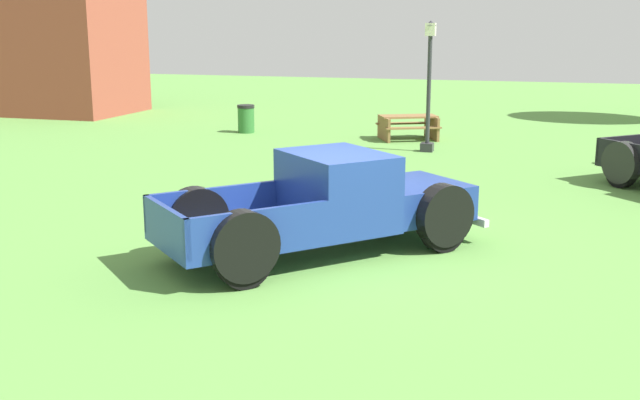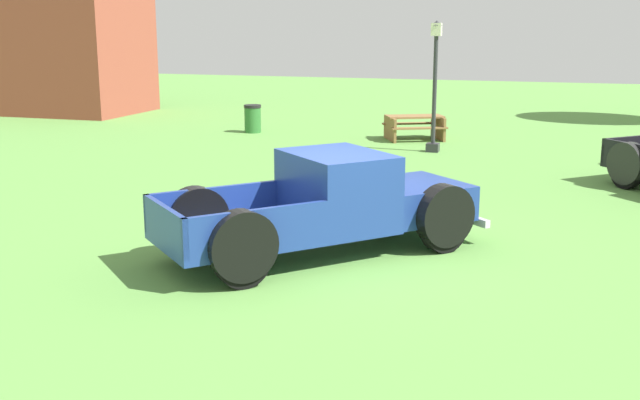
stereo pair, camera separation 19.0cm
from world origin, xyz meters
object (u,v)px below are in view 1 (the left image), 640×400
trash_can (246,119)px  lamp_post_near (429,84)px  pickup_truck_foreground (341,204)px  picnic_table (408,124)px

trash_can → lamp_post_near: bearing=-18.3°
pickup_truck_foreground → picnic_table: size_ratio=2.30×
lamp_post_near → picnic_table: (-0.98, 2.21, -1.48)m
lamp_post_near → picnic_table: lamp_post_near is taller
picnic_table → trash_can: size_ratio=2.39×
trash_can → pickup_truck_foreground: bearing=-61.6°
picnic_table → trash_can: (-5.61, -0.03, -0.01)m
pickup_truck_foreground → picnic_table: pickup_truck_foreground is taller
picnic_table → lamp_post_near: bearing=-66.0°
pickup_truck_foreground → trash_can: 14.42m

